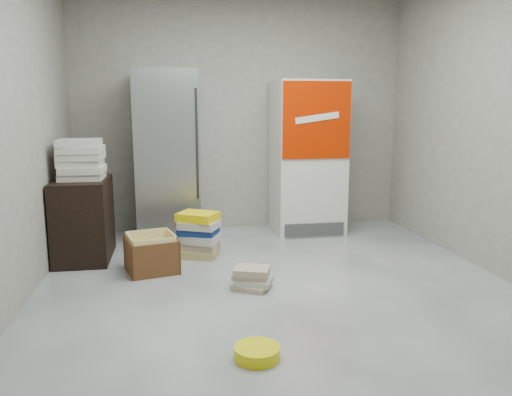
{
  "coord_description": "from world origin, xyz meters",
  "views": [
    {
      "loc": [
        -0.86,
        -3.63,
        1.49
      ],
      "look_at": [
        -0.12,
        0.7,
        0.69
      ],
      "focal_mm": 35.0,
      "sensor_mm": 36.0,
      "label": 1
    }
  ],
  "objects": [
    {
      "name": "ground",
      "position": [
        0.0,
        0.0,
        0.0
      ],
      "size": [
        5.0,
        5.0,
        0.0
      ],
      "primitive_type": "plane",
      "color": "beige",
      "rests_on": "ground"
    },
    {
      "name": "room_shell",
      "position": [
        0.0,
        0.0,
        1.8
      ],
      "size": [
        4.04,
        5.04,
        2.82
      ],
      "color": "#A39F93",
      "rests_on": "ground"
    },
    {
      "name": "steel_fridge",
      "position": [
        -0.9,
        2.13,
        0.95
      ],
      "size": [
        0.7,
        0.72,
        1.9
      ],
      "color": "#B0B2B8",
      "rests_on": "ground"
    },
    {
      "name": "coke_cooler",
      "position": [
        0.75,
        2.12,
        0.9
      ],
      "size": [
        0.8,
        0.73,
        1.8
      ],
      "color": "silver",
      "rests_on": "ground"
    },
    {
      "name": "wood_shelf",
      "position": [
        -1.73,
        1.4,
        0.4
      ],
      "size": [
        0.5,
        0.8,
        0.8
      ],
      "primitive_type": "cube",
      "color": "black",
      "rests_on": "ground"
    },
    {
      "name": "supply_box_stack",
      "position": [
        -1.72,
        1.4,
        0.99
      ],
      "size": [
        0.43,
        0.43,
        0.39
      ],
      "color": "silver",
      "rests_on": "wood_shelf"
    },
    {
      "name": "phonebook_stack_main",
      "position": [
        -0.6,
        1.27,
        0.23
      ],
      "size": [
        0.48,
        0.44,
        0.46
      ],
      "rotation": [
        0.0,
        0.0,
        -0.41
      ],
      "color": "tan",
      "rests_on": "ground"
    },
    {
      "name": "phonebook_stack_side",
      "position": [
        -0.22,
        0.28,
        0.09
      ],
      "size": [
        0.38,
        0.35,
        0.18
      ],
      "rotation": [
        0.0,
        0.0,
        -0.42
      ],
      "color": "tan",
      "rests_on": "ground"
    },
    {
      "name": "cardboard_box",
      "position": [
        -1.06,
        0.88,
        0.14
      ],
      "size": [
        0.53,
        0.53,
        0.35
      ],
      "rotation": [
        0.0,
        0.0,
        0.25
      ],
      "color": "yellow",
      "rests_on": "ground"
    },
    {
      "name": "bucket_lid",
      "position": [
        -0.38,
        -0.89,
        0.04
      ],
      "size": [
        0.31,
        0.31,
        0.07
      ],
      "primitive_type": "cylinder",
      "rotation": [
        0.0,
        0.0,
        -0.1
      ],
      "color": "#F8EB0C",
      "rests_on": "ground"
    }
  ]
}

